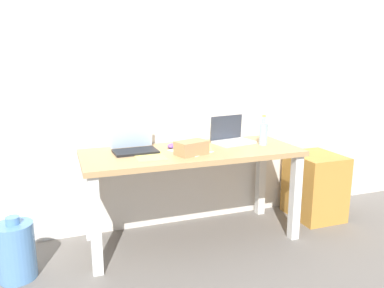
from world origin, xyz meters
name	(u,v)px	position (x,y,z in m)	size (l,w,h in m)	color
ground_plane	(192,238)	(0.00, 0.00, 0.00)	(8.00, 8.00, 0.00)	slate
back_wall	(176,75)	(0.00, 0.39, 1.30)	(5.20, 0.08, 2.60)	silver
desk	(192,164)	(0.00, 0.00, 0.63)	(1.68, 0.66, 0.74)	tan
laptop_left	(134,145)	(-0.43, 0.11, 0.79)	(0.34, 0.25, 0.24)	black
laptop_right	(231,137)	(0.41, 0.15, 0.79)	(0.35, 0.28, 0.22)	silver
beer_bottle	(263,133)	(0.62, -0.02, 0.84)	(0.07, 0.07, 0.24)	#99B7C1
computer_mouse	(171,146)	(-0.13, 0.13, 0.76)	(0.06, 0.10, 0.03)	#724799
cardboard_box	(192,148)	(-0.05, -0.12, 0.79)	(0.23, 0.14, 0.10)	tan
paper_sheet_center	(190,151)	(-0.02, -0.02, 0.74)	(0.21, 0.30, 0.00)	white
paper_sheet_front_left	(150,156)	(-0.35, -0.07, 0.74)	(0.21, 0.30, 0.00)	#F4E06B
paper_sheet_near_back	(198,147)	(0.08, 0.08, 0.74)	(0.21, 0.30, 0.00)	#F4E06B
water_cooler_jug	(16,251)	(-1.28, -0.14, 0.20)	(0.25, 0.25, 0.43)	#598CC6
filing_cabinet	(315,186)	(1.21, 0.04, 0.29)	(0.40, 0.48, 0.59)	#C68938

